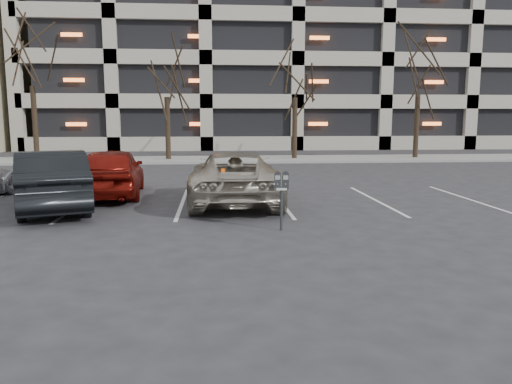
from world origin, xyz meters
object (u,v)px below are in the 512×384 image
at_px(parking_meter, 281,186).
at_px(car_dark, 51,180).
at_px(car_red, 112,172).
at_px(tree_b, 166,57).
at_px(tree_d, 420,53).
at_px(tree_c, 295,59).
at_px(tree_a, 29,38).
at_px(suv_silver, 235,177).

height_order(parking_meter, car_dark, car_dark).
xyz_separation_m(car_red, car_dark, (-1.12, -2.13, 0.02)).
xyz_separation_m(tree_b, car_red, (-0.60, -12.29, -4.81)).
bearing_deg(car_dark, tree_d, -156.63).
height_order(tree_c, car_red, tree_c).
xyz_separation_m(tree_a, parking_meter, (10.94, -17.31, -5.50)).
bearing_deg(tree_c, tree_b, 180.00).
distance_m(tree_c, tree_d, 7.01).
height_order(suv_silver, car_dark, car_dark).
xyz_separation_m(tree_a, car_red, (6.40, -12.29, -5.71)).
bearing_deg(parking_meter, tree_d, 64.67).
xyz_separation_m(parking_meter, car_red, (-4.54, 5.01, -0.20)).
distance_m(tree_b, tree_d, 14.00).
xyz_separation_m(tree_a, tree_b, (7.00, 0.00, -0.90)).
xyz_separation_m(suv_silver, car_dark, (-4.81, -0.69, 0.05)).
bearing_deg(car_red, car_dark, 57.06).
relative_size(tree_b, car_dark, 1.63).
height_order(tree_d, car_dark, tree_d).
xyz_separation_m(parking_meter, suv_silver, (-0.85, 3.57, -0.23)).
xyz_separation_m(tree_c, tree_d, (7.00, 0.00, 0.36)).
distance_m(tree_a, parking_meter, 21.20).
xyz_separation_m(tree_b, car_dark, (-1.72, -14.43, -4.79)).
height_order(car_red, car_dark, car_dark).
bearing_deg(parking_meter, tree_c, 84.81).
height_order(tree_b, car_dark, tree_b).
distance_m(parking_meter, car_red, 6.77).
height_order(parking_meter, car_red, car_red).
distance_m(tree_d, suv_silver, 18.29).
relative_size(tree_b, parking_meter, 6.16).
xyz_separation_m(tree_a, car_dark, (5.28, -14.43, -5.68)).
xyz_separation_m(tree_a, suv_silver, (10.09, -13.74, -5.73)).
xyz_separation_m(tree_d, parking_meter, (-10.06, -17.31, -4.95)).
bearing_deg(tree_b, tree_a, 180.00).
xyz_separation_m(tree_c, car_red, (-7.60, -12.29, -4.80)).
distance_m(suv_silver, car_dark, 4.86).
xyz_separation_m(tree_d, car_red, (-14.60, -12.29, -5.16)).
bearing_deg(tree_b, tree_d, 0.00).
bearing_deg(car_dark, car_red, -136.80).
height_order(tree_d, suv_silver, tree_d).
bearing_deg(tree_a, tree_c, 0.00).
xyz_separation_m(tree_d, suv_silver, (-10.91, -13.74, -5.18)).
xyz_separation_m(parking_meter, car_dark, (-5.66, 2.88, -0.18)).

